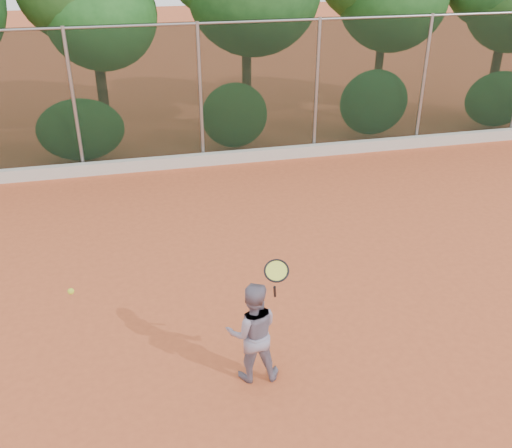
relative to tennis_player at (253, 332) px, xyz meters
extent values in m
plane|color=#C6572E|center=(0.52, 1.01, -0.73)|extent=(80.00, 80.00, 0.00)
cube|color=beige|center=(0.52, 7.83, -0.58)|extent=(24.00, 0.20, 0.30)
imported|color=gray|center=(0.00, 0.00, 0.00)|extent=(0.78, 0.64, 1.47)
cube|color=black|center=(0.52, 8.01, 1.02)|extent=(24.00, 0.01, 3.50)
cylinder|color=gray|center=(0.52, 8.01, 2.72)|extent=(24.00, 0.06, 0.06)
cylinder|color=gray|center=(-2.48, 8.01, 1.02)|extent=(0.09, 0.09, 3.50)
cylinder|color=gray|center=(0.52, 8.01, 1.02)|extent=(0.09, 0.09, 3.50)
cylinder|color=gray|center=(3.52, 8.01, 1.02)|extent=(0.09, 0.09, 3.50)
cylinder|color=gray|center=(6.52, 8.01, 1.02)|extent=(0.09, 0.09, 3.50)
cylinder|color=#3D2417|center=(-1.88, 10.31, 0.47)|extent=(0.28, 0.28, 2.40)
ellipsoid|color=#1F5D20|center=(-1.68, 10.21, 2.67)|extent=(2.90, 2.40, 2.80)
cylinder|color=#492F1C|center=(2.12, 10.01, 0.77)|extent=(0.26, 0.26, 3.00)
cylinder|color=#3F2A18|center=(6.22, 10.21, 0.62)|extent=(0.24, 0.24, 2.70)
cylinder|color=#402518|center=(9.92, 9.81, 0.52)|extent=(0.28, 0.28, 2.50)
ellipsoid|color=#2D6D29|center=(-2.48, 8.81, 0.12)|extent=(2.20, 1.16, 1.60)
ellipsoid|color=#326D29|center=(1.52, 8.81, 0.22)|extent=(1.80, 1.04, 1.76)
ellipsoid|color=#2A6F2D|center=(5.52, 8.81, 0.32)|extent=(2.00, 1.10, 1.84)
ellipsoid|color=#296827|center=(9.52, 8.81, 0.17)|extent=(2.16, 1.12, 1.64)
cylinder|color=black|center=(0.28, -0.05, 0.63)|extent=(0.10, 0.21, 0.28)
torus|color=black|center=(0.28, -0.11, 0.98)|extent=(0.38, 0.36, 0.20)
cylinder|color=#E0ED45|center=(0.28, -0.11, 0.98)|extent=(0.32, 0.29, 0.16)
sphere|color=#C5D630|center=(-2.11, -0.31, 1.18)|extent=(0.07, 0.07, 0.07)
camera|label=1|loc=(-1.31, -5.81, 4.73)|focal=40.00mm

